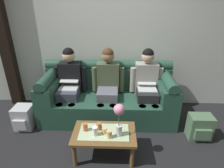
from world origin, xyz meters
TOP-DOWN VIEW (x-y plane):
  - ground_plane at (0.00, 0.00)m, footprint 14.00×14.00m
  - back_wall_patterned at (0.00, 1.70)m, footprint 6.00×0.12m
  - timber_pillar at (-1.88, 1.58)m, footprint 0.20×0.20m
  - couch at (0.00, 1.17)m, footprint 2.25×0.88m
  - person_left at (-0.66, 1.17)m, footprint 0.56×0.67m
  - person_middle at (0.00, 1.17)m, footprint 0.56×0.67m
  - person_right at (0.66, 1.17)m, footprint 0.56×0.67m
  - coffee_table at (0.00, 0.19)m, footprint 0.82×0.50m
  - flower_vase at (0.19, 0.13)m, footprint 0.13×0.13m
  - cup_near_left at (0.07, 0.08)m, footprint 0.07×0.07m
  - cup_near_right at (-0.11, 0.12)m, footprint 0.07×0.07m
  - cup_far_center at (0.01, 0.16)m, footprint 0.06×0.06m
  - cup_far_left at (-0.25, 0.21)m, footprint 0.06×0.06m
  - cup_far_right at (-0.07, 0.24)m, footprint 0.07×0.07m
  - backpack_left at (-1.35, 0.74)m, footprint 0.28×0.32m
  - backpack_right at (1.42, 0.58)m, footprint 0.34×0.28m

SIDE VIEW (x-z plane):
  - ground_plane at x=0.00m, z-range 0.00..0.00m
  - backpack_right at x=1.42m, z-range 0.00..0.38m
  - backpack_left at x=-1.35m, z-range 0.00..0.38m
  - coffee_table at x=0.00m, z-range 0.13..0.51m
  - couch at x=0.00m, z-range -0.11..0.85m
  - cup_far_center at x=0.01m, z-range 0.38..0.46m
  - cup_far_right at x=-0.07m, z-range 0.38..0.48m
  - cup_near_left at x=0.07m, z-range 0.38..0.48m
  - cup_far_left at x=-0.25m, z-range 0.38..0.49m
  - cup_near_right at x=-0.11m, z-range 0.38..0.50m
  - person_right at x=0.66m, z-range 0.05..1.27m
  - person_left at x=-0.66m, z-range 0.05..1.27m
  - person_middle at x=0.00m, z-range 0.05..1.27m
  - flower_vase at x=0.19m, z-range 0.45..0.89m
  - back_wall_patterned at x=0.00m, z-range 0.00..2.90m
  - timber_pillar at x=-1.88m, z-range 0.00..2.90m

